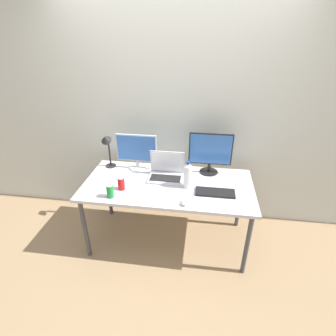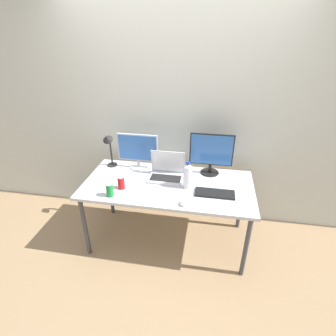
{
  "view_description": "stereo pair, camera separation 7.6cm",
  "coord_description": "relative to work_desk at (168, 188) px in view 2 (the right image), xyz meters",
  "views": [
    {
      "loc": [
        0.32,
        -2.23,
        2.14
      ],
      "look_at": [
        0.0,
        0.0,
        0.92
      ],
      "focal_mm": 28.0,
      "sensor_mm": 36.0,
      "label": 1
    },
    {
      "loc": [
        0.4,
        -2.22,
        2.14
      ],
      "look_at": [
        0.0,
        0.0,
        0.92
      ],
      "focal_mm": 28.0,
      "sensor_mm": 36.0,
      "label": 2
    }
  ],
  "objects": [
    {
      "name": "ground_plane",
      "position": [
        0.0,
        0.0,
        -0.68
      ],
      "size": [
        16.0,
        16.0,
        0.0
      ],
      "primitive_type": "plane",
      "color": "#9E7F5B"
    },
    {
      "name": "wall_back",
      "position": [
        0.0,
        0.59,
        0.62
      ],
      "size": [
        7.0,
        0.08,
        2.6
      ],
      "primitive_type": "cube",
      "color": "silver",
      "rests_on": "ground"
    },
    {
      "name": "work_desk",
      "position": [
        0.0,
        0.0,
        0.0
      ],
      "size": [
        1.7,
        0.82,
        0.74
      ],
      "color": "#424247",
      "rests_on": "ground"
    },
    {
      "name": "monitor_left",
      "position": [
        -0.39,
        0.29,
        0.27
      ],
      "size": [
        0.44,
        0.19,
        0.4
      ],
      "color": "silver",
      "rests_on": "work_desk"
    },
    {
      "name": "monitor_center",
      "position": [
        0.41,
        0.3,
        0.3
      ],
      "size": [
        0.45,
        0.19,
        0.45
      ],
      "color": "black",
      "rests_on": "work_desk"
    },
    {
      "name": "laptop_silver",
      "position": [
        -0.04,
        0.13,
        0.12
      ],
      "size": [
        0.36,
        0.26,
        0.28
      ],
      "color": "silver",
      "rests_on": "work_desk"
    },
    {
      "name": "keyboard_main",
      "position": [
        0.47,
        -0.11,
        0.07
      ],
      "size": [
        0.37,
        0.15,
        0.02
      ],
      "primitive_type": "cube",
      "rotation": [
        0.0,
        0.0,
        0.0
      ],
      "color": "black",
      "rests_on": "work_desk"
    },
    {
      "name": "mouse_by_keyboard",
      "position": [
        0.2,
        -0.32,
        0.08
      ],
      "size": [
        0.08,
        0.11,
        0.04
      ],
      "primitive_type": "ellipsoid",
      "rotation": [
        0.0,
        0.0,
        -0.16
      ],
      "color": "silver",
      "rests_on": "work_desk"
    },
    {
      "name": "water_bottle",
      "position": [
        0.2,
        -0.04,
        0.19
      ],
      "size": [
        0.08,
        0.08,
        0.28
      ],
      "color": "silver",
      "rests_on": "work_desk"
    },
    {
      "name": "soda_can_near_keyboard",
      "position": [
        -0.5,
        -0.31,
        0.12
      ],
      "size": [
        0.07,
        0.07,
        0.13
      ],
      "color": "#197F33",
      "rests_on": "work_desk"
    },
    {
      "name": "soda_can_by_laptop",
      "position": [
        -0.43,
        -0.16,
        0.12
      ],
      "size": [
        0.07,
        0.07,
        0.13
      ],
      "color": "red",
      "rests_on": "work_desk"
    },
    {
      "name": "desk_lamp",
      "position": [
        -0.7,
        0.24,
        0.34
      ],
      "size": [
        0.11,
        0.18,
        0.41
      ],
      "color": "black",
      "rests_on": "work_desk"
    }
  ]
}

